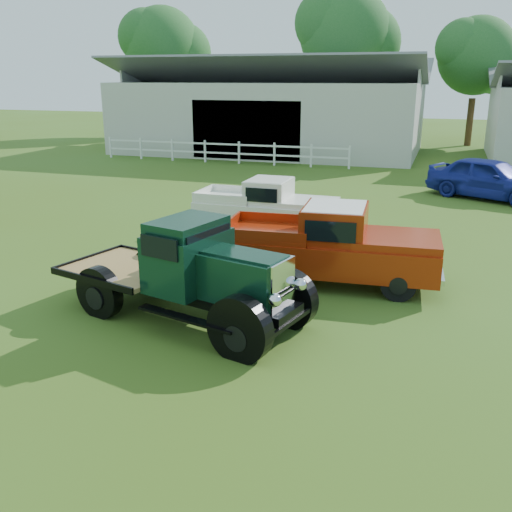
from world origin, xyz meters
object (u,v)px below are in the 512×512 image
(red_pickup, at_px, (330,244))
(misc_car_blue, at_px, (490,178))
(vintage_flatbed, at_px, (185,270))
(white_pickup, at_px, (266,207))

(red_pickup, height_order, misc_car_blue, red_pickup)
(vintage_flatbed, xyz_separation_m, red_pickup, (2.21, 2.95, -0.10))
(vintage_flatbed, bearing_deg, red_pickup, 67.32)
(misc_car_blue, bearing_deg, white_pickup, 165.91)
(white_pickup, xyz_separation_m, misc_car_blue, (6.68, 7.49, -0.01))
(vintage_flatbed, xyz_separation_m, white_pickup, (-0.46, 6.68, -0.20))
(red_pickup, distance_m, white_pickup, 4.59)
(red_pickup, xyz_separation_m, misc_car_blue, (4.00, 11.23, -0.11))
(white_pickup, distance_m, misc_car_blue, 10.03)
(misc_car_blue, bearing_deg, vintage_flatbed, -176.07)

